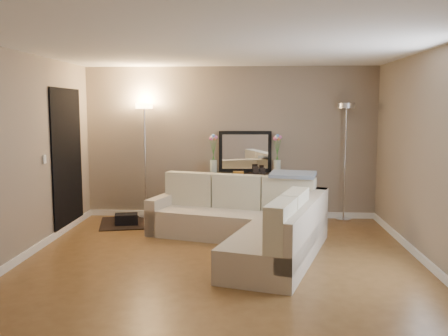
# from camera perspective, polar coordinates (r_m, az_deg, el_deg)

# --- Properties ---
(floor) EXTENTS (5.00, 5.50, 0.01)m
(floor) POSITION_cam_1_polar(r_m,az_deg,el_deg) (6.14, -0.42, -11.20)
(floor) COLOR brown
(floor) RESTS_ON ground
(ceiling) EXTENTS (5.00, 5.50, 0.01)m
(ceiling) POSITION_cam_1_polar(r_m,az_deg,el_deg) (5.88, -0.44, 13.75)
(ceiling) COLOR white
(ceiling) RESTS_ON ground
(wall_back) EXTENTS (5.00, 0.02, 2.60)m
(wall_back) POSITION_cam_1_polar(r_m,az_deg,el_deg) (8.62, 0.72, 2.90)
(wall_back) COLOR gray
(wall_back) RESTS_ON ground
(wall_front) EXTENTS (5.00, 0.02, 2.60)m
(wall_front) POSITION_cam_1_polar(r_m,az_deg,el_deg) (3.15, -3.59, -4.23)
(wall_front) COLOR gray
(wall_front) RESTS_ON ground
(wall_left) EXTENTS (0.02, 5.50, 2.60)m
(wall_left) POSITION_cam_1_polar(r_m,az_deg,el_deg) (6.53, -23.01, 1.04)
(wall_left) COLOR gray
(wall_left) RESTS_ON ground
(wall_right) EXTENTS (0.02, 5.50, 2.60)m
(wall_right) POSITION_cam_1_polar(r_m,az_deg,el_deg) (6.24, 23.25, 0.78)
(wall_right) COLOR gray
(wall_right) RESTS_ON ground
(baseboard_back) EXTENTS (5.00, 0.03, 0.10)m
(baseboard_back) POSITION_cam_1_polar(r_m,az_deg,el_deg) (8.77, 0.70, -5.29)
(baseboard_back) COLOR white
(baseboard_back) RESTS_ON ground
(baseboard_left) EXTENTS (0.03, 5.50, 0.10)m
(baseboard_left) POSITION_cam_1_polar(r_m,az_deg,el_deg) (6.75, -22.30, -9.57)
(baseboard_left) COLOR white
(baseboard_left) RESTS_ON ground
(baseboard_right) EXTENTS (0.03, 5.50, 0.10)m
(baseboard_right) POSITION_cam_1_polar(r_m,az_deg,el_deg) (6.47, 22.50, -10.28)
(baseboard_right) COLOR white
(baseboard_right) RESTS_ON ground
(doorway) EXTENTS (0.02, 1.20, 2.20)m
(doorway) POSITION_cam_1_polar(r_m,az_deg,el_deg) (8.09, -17.46, 0.89)
(doorway) COLOR black
(doorway) RESTS_ON ground
(switch_plate) EXTENTS (0.02, 0.08, 0.12)m
(switch_plate) POSITION_cam_1_polar(r_m,az_deg,el_deg) (7.29, -19.83, 0.96)
(switch_plate) COLOR white
(switch_plate) RESTS_ON ground
(sectional_sofa) EXTENTS (2.70, 3.08, 0.90)m
(sectional_sofa) POSITION_cam_1_polar(r_m,az_deg,el_deg) (6.92, 3.00, -6.22)
(sectional_sofa) COLOR beige
(sectional_sofa) RESTS_ON floor
(throw_blanket) EXTENTS (0.72, 0.52, 0.09)m
(throw_blanket) POSITION_cam_1_polar(r_m,az_deg,el_deg) (7.30, 7.87, -0.73)
(throw_blanket) COLOR gray
(throw_blanket) RESTS_ON sectional_sofa
(console_table) EXTENTS (1.29, 0.39, 0.78)m
(console_table) POSITION_cam_1_polar(r_m,az_deg,el_deg) (8.51, 1.90, -2.98)
(console_table) COLOR black
(console_table) RESTS_ON floor
(leaning_mirror) EXTENTS (0.90, 0.08, 0.71)m
(leaning_mirror) POSITION_cam_1_polar(r_m,az_deg,el_deg) (8.58, 2.43, 1.89)
(leaning_mirror) COLOR black
(leaning_mirror) RESTS_ON console_table
(table_decor) EXTENTS (0.54, 0.12, 0.13)m
(table_decor) POSITION_cam_1_polar(r_m,az_deg,el_deg) (8.42, 2.43, -0.46)
(table_decor) COLOR orange
(table_decor) RESTS_ON console_table
(flower_vase_left) EXTENTS (0.15, 0.12, 0.67)m
(flower_vase_left) POSITION_cam_1_polar(r_m,az_deg,el_deg) (8.43, -1.22, 1.28)
(flower_vase_left) COLOR silver
(flower_vase_left) RESTS_ON console_table
(flower_vase_right) EXTENTS (0.15, 0.12, 0.67)m
(flower_vase_right) POSITION_cam_1_polar(r_m,az_deg,el_deg) (8.45, 6.11, 1.26)
(flower_vase_right) COLOR silver
(flower_vase_right) RESTS_ON console_table
(floor_lamp_lit) EXTENTS (0.34, 0.34, 1.98)m
(floor_lamp_lit) POSITION_cam_1_polar(r_m,az_deg,el_deg) (8.62, -9.04, 3.45)
(floor_lamp_lit) COLOR silver
(floor_lamp_lit) RESTS_ON floor
(floor_lamp_unlit) EXTENTS (0.29, 0.29, 1.98)m
(floor_lamp_unlit) POSITION_cam_1_polar(r_m,az_deg,el_deg) (8.56, 13.73, 3.34)
(floor_lamp_unlit) COLOR silver
(floor_lamp_unlit) RESTS_ON floor
(charcoal_rug) EXTENTS (1.48, 1.24, 0.02)m
(charcoal_rug) POSITION_cam_1_polar(r_m,az_deg,el_deg) (8.45, -9.53, -6.15)
(charcoal_rug) COLOR black
(charcoal_rug) RESTS_ON floor
(black_bag) EXTENTS (0.42, 0.34, 0.24)m
(black_bag) POSITION_cam_1_polar(r_m,az_deg,el_deg) (8.32, -11.08, -5.96)
(black_bag) COLOR black
(black_bag) RESTS_ON charcoal_rug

